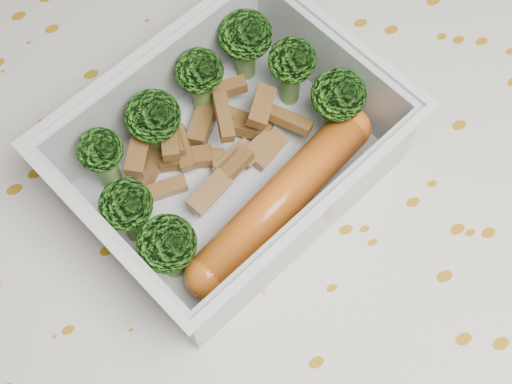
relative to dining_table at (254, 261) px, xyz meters
name	(u,v)px	position (x,y,z in m)	size (l,w,h in m)	color
dining_table	(254,261)	(0.00, 0.00, 0.00)	(1.40, 0.90, 0.75)	brown
tablecloth	(254,235)	(0.00, 0.00, 0.05)	(1.46, 0.96, 0.19)	silver
lunch_container	(231,159)	(0.00, 0.03, 0.11)	(0.21, 0.18, 0.06)	silver
broccoli_florets	(211,121)	(0.00, 0.04, 0.13)	(0.16, 0.13, 0.05)	#608C3F
meat_pile	(213,144)	(-0.01, 0.04, 0.11)	(0.11, 0.07, 0.03)	brown
sausage	(282,199)	(0.01, -0.01, 0.11)	(0.14, 0.07, 0.02)	#C15918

